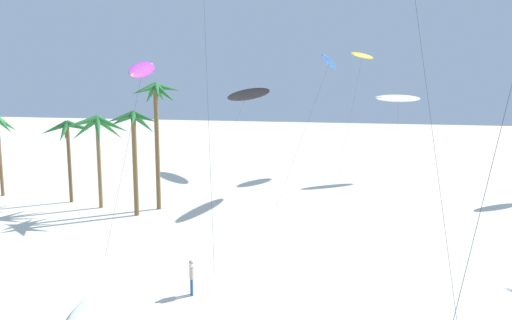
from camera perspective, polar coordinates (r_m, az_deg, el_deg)
The scene contains 10 objects.
palm_tree_1 at distance 42.72m, azimuth -21.96°, elevation 2.95°, with size 3.97×4.11×7.08m.
palm_tree_2 at distance 39.65m, azimuth -18.81°, elevation 3.25°, with size 5.08×4.73×7.61m.
palm_tree_3 at distance 37.83m, azimuth -12.13°, elevation 6.67°, with size 3.69×3.72×10.20m.
palm_tree_4 at distance 36.26m, azimuth -14.76°, elevation 3.71°, with size 4.18×3.99×8.06m.
flying_kite_3 at distance 55.69m, azimuth -1.08°, elevation 7.99°, with size 7.67×10.41×10.36m.
flying_kite_4 at distance 30.05m, azimuth -13.72°, elevation 10.68°, with size 1.89×5.91×11.70m.
flying_kite_5 at distance 52.67m, azimuth 16.99°, elevation 7.24°, with size 5.66×6.54×9.31m.
flying_kite_9 at distance 56.36m, azimuth 12.88°, elevation 12.34°, with size 3.69×6.18×14.21m.
flying_kite_11 at distance 43.25m, azimuth 8.94°, elevation 11.71°, with size 3.87×10.60×12.87m.
person_near_right at distance 22.53m, azimuth -7.90°, elevation -13.87°, with size 0.31×0.47×1.68m.
Camera 1 is at (5.83, 1.64, 9.36)m, focal length 32.72 mm.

